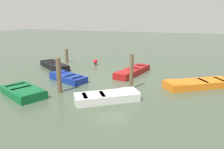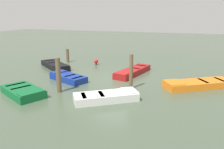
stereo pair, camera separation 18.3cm
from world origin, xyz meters
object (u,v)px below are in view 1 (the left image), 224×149
Objects in this scene: rowboat_orange at (198,84)px; marker_buoy at (95,61)px; rowboat_blue at (68,78)px; mooring_piling_far_left at (59,75)px; rowboat_black at (54,65)px; rowboat_green at (23,92)px; rowboat_red at (132,71)px; mooring_piling_mid_left at (131,72)px; mooring_piling_mid_right at (67,56)px; rowboat_white at (107,97)px.

marker_buoy is (8.18, -3.76, 0.07)m from rowboat_orange.
rowboat_blue is 1.48× the size of mooring_piling_far_left.
rowboat_blue is at bearing -23.87° from rowboat_orange.
rowboat_black is at bearing -41.06° from rowboat_orange.
rowboat_green and rowboat_red have the same top height.
rowboat_red is 1.98× the size of mooring_piling_mid_left.
rowboat_orange is (-10.86, 1.54, -0.00)m from rowboat_black.
rowboat_black is 1.75× the size of mooring_piling_mid_left.
mooring_piling_far_left is (-3.49, 4.97, 0.77)m from rowboat_black.
rowboat_green is at bearing 104.11° from mooring_piling_mid_right.
mooring_piling_mid_left reaches higher than rowboat_white.
rowboat_green is 6.42× the size of marker_buoy.
mooring_piling_mid_right reaches higher than rowboat_blue.
rowboat_white is 4.60m from rowboat_green.
marker_buoy reaches higher than rowboat_orange.
rowboat_orange is at bearing 28.94° from rowboat_black.
marker_buoy is at bearing -49.78° from mooring_piling_mid_left.
mooring_piling_mid_right reaches higher than rowboat_orange.
rowboat_green is 1.50× the size of mooring_piling_mid_left.
mooring_piling_mid_left reaches higher than rowboat_black.
rowboat_blue is at bearing -37.33° from rowboat_red.
rowboat_blue is 1.42× the size of mooring_piling_mid_left.
rowboat_blue is (-2.82, 2.83, 0.00)m from rowboat_black.
rowboat_black and rowboat_orange have the same top height.
mooring_piling_far_left is at bearing 130.42° from rowboat_blue.
mooring_piling_mid_right is 2.51× the size of marker_buoy.
rowboat_green is 3.36m from rowboat_blue.
rowboat_red is 1.40× the size of rowboat_blue.
rowboat_orange is at bearing -147.95° from rowboat_blue.
mooring_piling_mid_left is 6.94m from marker_buoy.
rowboat_white is 4.42m from rowboat_blue.
mooring_piling_far_left is at bearing 27.84° from mooring_piling_mid_left.
rowboat_orange is 2.03× the size of mooring_piling_mid_left.
rowboat_green and rowboat_orange have the same top height.
rowboat_red is at bearing -120.20° from mooring_piling_far_left.
rowboat_orange is (-8.04, -1.29, -0.00)m from rowboat_blue.
rowboat_black and rowboat_blue have the same top height.
rowboat_blue is at bearing 101.29° from rowboat_green.
mooring_piling_far_left is 8.23m from mooring_piling_mid_right.
rowboat_green is 8.72m from mooring_piling_mid_right.
rowboat_green is at bearing 154.68° from rowboat_white.
mooring_piling_mid_right reaches higher than rowboat_white.
mooring_piling_mid_left is 1.70× the size of mooring_piling_mid_right.
rowboat_blue is (3.63, 2.95, 0.00)m from rowboat_red.
mooring_piling_mid_left reaches higher than rowboat_blue.
rowboat_orange is at bearing 6.31° from rowboat_white.
rowboat_blue is 8.14m from rowboat_orange.
mooring_piling_far_left is 1.63× the size of mooring_piling_mid_right.
rowboat_blue is 4.39m from mooring_piling_mid_left.
marker_buoy reaches higher than rowboat_red.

